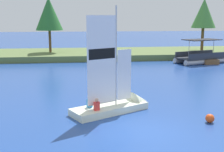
# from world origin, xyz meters

# --- Properties ---
(ground_plane) EXTENTS (200.00, 200.00, 0.00)m
(ground_plane) POSITION_xyz_m (0.00, 0.00, 0.00)
(ground_plane) COLOR #234793
(shore_bank) EXTENTS (80.00, 10.01, 0.74)m
(shore_bank) POSITION_xyz_m (0.00, 27.28, 0.37)
(shore_bank) COLOR #5B703D
(shore_bank) RESTS_ON ground
(shoreline_tree_centre) EXTENTS (3.53, 3.53, 7.13)m
(shoreline_tree_centre) POSITION_xyz_m (-6.55, 26.92, 5.73)
(shoreline_tree_centre) COLOR brown
(shoreline_tree_centre) RESTS_ON shore_bank
(shoreline_tree_midright) EXTENTS (3.33, 3.33, 7.08)m
(shoreline_tree_midright) POSITION_xyz_m (14.48, 26.92, 5.79)
(shoreline_tree_midright) COLOR brown
(shoreline_tree_midright) RESTS_ON shore_bank
(wooden_dock) EXTENTS (1.73, 4.13, 0.53)m
(wooden_dock) POSITION_xyz_m (12.16, 20.70, 0.26)
(wooden_dock) COLOR brown
(wooden_dock) RESTS_ON ground
(sailboat) EXTENTS (5.12, 3.64, 6.43)m
(sailboat) POSITION_xyz_m (-0.57, 3.58, 0.41)
(sailboat) COLOR silver
(sailboat) RESTS_ON ground
(pontoon_boat) EXTENTS (6.67, 4.38, 2.76)m
(pontoon_boat) POSITION_xyz_m (11.44, 20.16, 0.69)
(pontoon_boat) COLOR #B2B2B7
(pontoon_boat) RESTS_ON ground
(channel_buoy) EXTENTS (0.45, 0.45, 0.45)m
(channel_buoy) POSITION_xyz_m (3.54, 0.84, 0.23)
(channel_buoy) COLOR #E54C19
(channel_buoy) RESTS_ON ground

